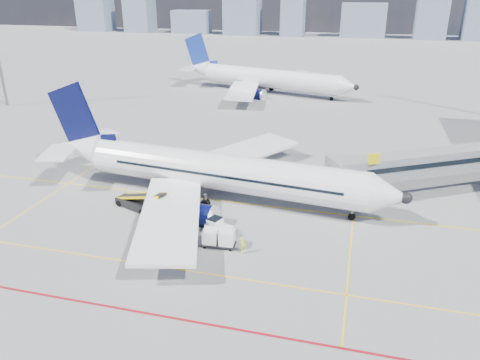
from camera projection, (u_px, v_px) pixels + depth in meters
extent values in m
plane|color=gray|center=(202.00, 236.00, 45.20)|extent=(420.00, 420.00, 0.00)
cube|color=yellow|center=(225.00, 201.00, 52.33)|extent=(60.00, 0.18, 0.01)
cube|color=yellow|center=(179.00, 269.00, 39.85)|extent=(80.00, 0.15, 0.01)
cube|color=yellow|center=(351.00, 244.00, 43.70)|extent=(0.15, 28.00, 0.01)
cube|color=yellow|center=(68.00, 183.00, 57.02)|extent=(0.15, 30.00, 0.01)
cube|color=maroon|center=(149.00, 314.00, 34.50)|extent=(90.00, 0.25, 0.01)
cube|color=gray|center=(434.00, 162.00, 52.88)|extent=(20.84, 13.93, 2.60)
cube|color=black|center=(434.00, 160.00, 52.80)|extent=(20.52, 13.82, 0.55)
cube|color=gray|center=(345.00, 172.00, 50.08)|extent=(4.49, 4.56, 3.00)
cube|color=black|center=(382.00, 197.00, 52.50)|extent=(2.20, 1.00, 0.70)
cylinder|color=slate|center=(384.00, 186.00, 51.98)|extent=(0.56, 0.56, 2.70)
cube|color=yellow|center=(374.00, 159.00, 48.55)|extent=(1.26, 0.82, 1.20)
cube|color=slate|center=(95.00, 9.00, 239.35)|extent=(16.14, 11.40, 21.10)
cube|color=slate|center=(139.00, 8.00, 233.13)|extent=(12.92, 11.70, 23.15)
cube|color=slate|center=(191.00, 22.00, 229.13)|extent=(17.97, 9.26, 10.71)
cube|color=slate|center=(242.00, 9.00, 220.71)|extent=(16.06, 13.29, 22.86)
cube|color=slate|center=(293.00, 7.00, 214.48)|extent=(10.20, 10.58, 25.82)
cube|color=slate|center=(363.00, 20.00, 209.17)|extent=(19.51, 8.39, 14.77)
cube|color=slate|center=(433.00, 5.00, 199.93)|extent=(12.86, 9.73, 28.13)
cylinder|color=white|center=(224.00, 172.00, 51.62)|extent=(31.92, 7.42, 4.12)
cone|color=white|center=(390.00, 196.00, 45.83)|extent=(4.21, 4.49, 4.12)
sphere|color=black|center=(406.00, 198.00, 45.35)|extent=(1.28, 1.28, 1.16)
cone|color=white|center=(80.00, 147.00, 57.67)|extent=(7.15, 4.80, 4.12)
cube|color=black|center=(377.00, 188.00, 46.06)|extent=(1.74, 1.74, 0.47)
cube|color=white|center=(241.00, 153.00, 60.77)|extent=(13.48, 17.83, 0.61)
cube|color=white|center=(170.00, 216.00, 44.39)|extent=(10.61, 18.26, 0.61)
cylinder|color=#070B37|center=(239.00, 173.00, 58.02)|extent=(4.03, 2.81, 2.43)
cylinder|color=#070B37|center=(196.00, 215.00, 47.47)|extent=(4.03, 2.81, 2.43)
cylinder|color=silver|center=(254.00, 175.00, 57.37)|extent=(0.63, 2.52, 2.49)
cylinder|color=silver|center=(214.00, 218.00, 46.81)|extent=(0.63, 2.52, 2.49)
cube|color=#070B37|center=(76.00, 119.00, 56.26)|extent=(7.23, 1.10, 9.00)
cube|color=#070B37|center=(96.00, 141.00, 56.42)|extent=(5.96, 0.94, 2.27)
cube|color=white|center=(94.00, 136.00, 60.58)|extent=(5.57, 6.71, 0.23)
cube|color=white|center=(58.00, 152.00, 54.75)|extent=(4.67, 6.55, 0.23)
cylinder|color=slate|center=(352.00, 212.00, 47.90)|extent=(0.31, 0.31, 1.80)
cylinder|color=black|center=(352.00, 216.00, 48.10)|extent=(0.79, 0.36, 0.76)
cylinder|color=slate|center=(225.00, 182.00, 55.30)|extent=(0.35, 0.35, 1.60)
cylinder|color=black|center=(225.00, 185.00, 55.42)|extent=(1.06, 0.75, 1.00)
cylinder|color=slate|center=(205.00, 201.00, 50.57)|extent=(0.35, 0.35, 1.60)
cylinder|color=black|center=(205.00, 203.00, 50.69)|extent=(1.06, 0.75, 1.00)
cube|color=black|center=(235.00, 164.00, 53.09)|extent=(25.83, 2.83, 0.27)
cube|color=black|center=(221.00, 177.00, 49.57)|extent=(25.83, 2.83, 0.27)
cylinder|color=white|center=(270.00, 78.00, 102.86)|extent=(31.73, 12.50, 4.13)
cone|color=white|center=(349.00, 87.00, 94.59)|extent=(4.78, 5.00, 4.13)
sphere|color=black|center=(356.00, 87.00, 93.90)|extent=(1.44, 1.44, 1.17)
cone|color=white|center=(198.00, 68.00, 111.59)|extent=(7.64, 5.80, 4.13)
cube|color=black|center=(343.00, 83.00, 95.00)|extent=(1.96, 1.96, 0.48)
cube|color=white|center=(282.00, 76.00, 111.63)|extent=(15.39, 17.00, 0.61)
cube|color=white|center=(243.00, 91.00, 96.44)|extent=(8.03, 18.10, 0.61)
cylinder|color=#070B37|center=(280.00, 84.00, 108.95)|extent=(4.33, 3.37, 2.44)
cylinder|color=#070B37|center=(255.00, 94.00, 99.16)|extent=(4.33, 3.37, 2.44)
cylinder|color=silver|center=(288.00, 85.00, 108.01)|extent=(1.03, 2.51, 2.50)
cylinder|color=silver|center=(263.00, 95.00, 98.23)|extent=(1.03, 2.51, 2.50)
cube|color=navy|center=(198.00, 53.00, 110.17)|extent=(7.09, 2.27, 9.03)
cube|color=navy|center=(207.00, 64.00, 109.98)|extent=(5.84, 1.91, 2.28)
cube|color=white|center=(205.00, 65.00, 114.34)|extent=(6.14, 6.64, 0.23)
cube|color=white|center=(189.00, 69.00, 108.94)|extent=(3.83, 6.25, 0.23)
cylinder|color=black|center=(271.00, 88.00, 106.63)|extent=(1.14, 0.89, 1.00)
cylinder|color=black|center=(260.00, 93.00, 102.24)|extent=(1.14, 0.89, 1.00)
cylinder|color=black|center=(331.00, 99.00, 97.34)|extent=(0.81, 0.47, 0.76)
cube|color=white|center=(219.00, 230.00, 45.03)|extent=(2.84, 2.17, 0.92)
cube|color=white|center=(215.00, 222.00, 45.00)|extent=(1.53, 1.64, 0.69)
cube|color=black|center=(215.00, 220.00, 44.92)|extent=(1.41, 1.54, 0.40)
cylinder|color=black|center=(207.00, 232.00, 45.16)|extent=(0.69, 0.46, 0.64)
cylinder|color=black|center=(215.00, 227.00, 46.11)|extent=(0.69, 0.46, 0.64)
cylinder|color=black|center=(223.00, 238.00, 44.19)|extent=(0.69, 0.46, 0.64)
cylinder|color=black|center=(230.00, 232.00, 45.14)|extent=(0.69, 0.46, 0.64)
cube|color=black|center=(219.00, 244.00, 43.26)|extent=(3.18, 1.58, 0.15)
cube|color=white|center=(210.00, 236.00, 43.10)|extent=(1.41, 1.37, 1.33)
cube|color=white|center=(227.00, 237.00, 42.83)|extent=(1.41, 1.37, 1.33)
cylinder|color=black|center=(205.00, 247.00, 42.98)|extent=(0.28, 0.14, 0.27)
cylinder|color=black|center=(208.00, 241.00, 44.07)|extent=(0.28, 0.14, 0.27)
cylinder|color=black|center=(230.00, 250.00, 42.56)|extent=(0.28, 0.14, 0.27)
cylinder|color=black|center=(233.00, 243.00, 43.65)|extent=(0.28, 0.14, 0.27)
cube|color=black|center=(136.00, 204.00, 50.62)|extent=(5.02, 3.27, 0.79)
cube|color=black|center=(141.00, 196.00, 49.68)|extent=(6.70, 3.48, 2.07)
cube|color=yellow|center=(145.00, 194.00, 50.14)|extent=(6.35, 2.52, 2.16)
cube|color=yellow|center=(136.00, 198.00, 49.21)|extent=(6.35, 2.52, 2.16)
cylinder|color=black|center=(119.00, 203.00, 51.07)|extent=(0.73, 0.49, 0.68)
cylinder|color=black|center=(130.00, 198.00, 52.24)|extent=(0.73, 0.49, 0.68)
cylinder|color=black|center=(142.00, 212.00, 49.12)|extent=(0.73, 0.49, 0.68)
cylinder|color=black|center=(153.00, 207.00, 50.30)|extent=(0.73, 0.49, 0.68)
imported|color=yellow|center=(243.00, 245.00, 41.97)|extent=(0.56, 0.68, 1.59)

